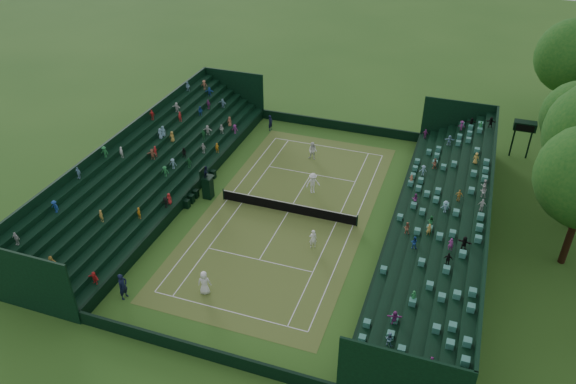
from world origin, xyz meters
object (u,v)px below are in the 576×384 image
Objects in this scene: tennis_net at (288,207)px; player_far_west at (313,151)px; umpire_chair at (207,184)px; player_near_east at (313,239)px; player_near_west at (204,283)px; player_far_east at (313,183)px.

player_far_west reaches higher than tennis_net.
player_near_east is (10.43, -3.55, -0.51)m from umpire_chair.
player_near_east is (3.26, -3.68, 0.28)m from tennis_net.
player_near_east is at bearing -69.50° from player_far_west.
umpire_chair reaches higher than tennis_net.
umpire_chair is at bearing -47.89° from player_near_east.
umpire_chair is 11.80m from player_near_west.
player_near_west is 0.95× the size of player_far_east.
player_near_west is at bearing -136.64° from player_far_east.
umpire_chair reaches higher than player_near_east.
player_far_east is at bearing 73.66° from tennis_net.
tennis_net is 9.13m from player_far_west.
tennis_net is 4.92m from player_near_east.
umpire_chair is at bearing -82.35° from player_near_west.
player_near_west is at bearing -90.98° from player_far_west.
player_far_east is (3.21, 14.33, 0.04)m from player_near_west.
tennis_net is 6.37× the size of player_near_west.
player_near_west is 14.69m from player_far_east.
player_far_west is 5.84m from player_far_east.
player_far_east reaches higher than tennis_net.
tennis_net is 6.08× the size of player_far_east.
player_far_west is at bearing 73.22° from player_far_east.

